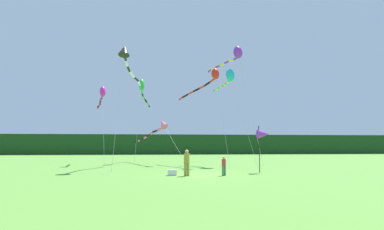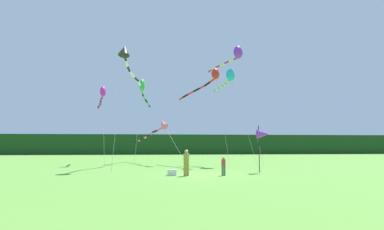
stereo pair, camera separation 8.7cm
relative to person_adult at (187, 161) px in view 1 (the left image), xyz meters
The scene contains 13 objects.
ground_plane 1.57m from the person_adult, 36.05° to the left, with size 120.00×120.00×0.00m, color #5B9338.
distant_treeline 45.76m from the person_adult, 88.74° to the left, with size 108.00×3.25×4.42m, color #193D19.
person_adult is the anchor object (origin of this frame).
person_child 2.47m from the person_adult, ahead, with size 0.28×0.28×1.26m.
cooler_box 1.25m from the person_adult, 159.71° to the left, with size 0.59×0.37×0.38m, color silver.
banner_flag_pole 6.40m from the person_adult, 17.13° to the left, with size 0.90×0.70×3.43m.
kite_purple 16.30m from the person_adult, 59.37° to the left, with size 4.59×5.22×12.73m.
kite_red 12.22m from the person_adult, 71.40° to the left, with size 4.32×7.28×9.60m.
kite_black 11.94m from the person_adult, 128.58° to the left, with size 1.49×8.95×10.72m.
kite_green 17.30m from the person_adult, 105.52° to the left, with size 1.13×8.39×9.89m.
kite_rainbow 11.57m from the person_adult, 101.51° to the left, with size 5.84×9.81×4.85m.
kite_cyan 13.47m from the person_adult, 61.31° to the left, with size 2.89×6.36×9.96m.
kite_magenta 15.75m from the person_adult, 124.48° to the left, with size 2.33×6.30×8.29m.
Camera 1 is at (-2.48, -19.35, 1.97)m, focal length 26.42 mm.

